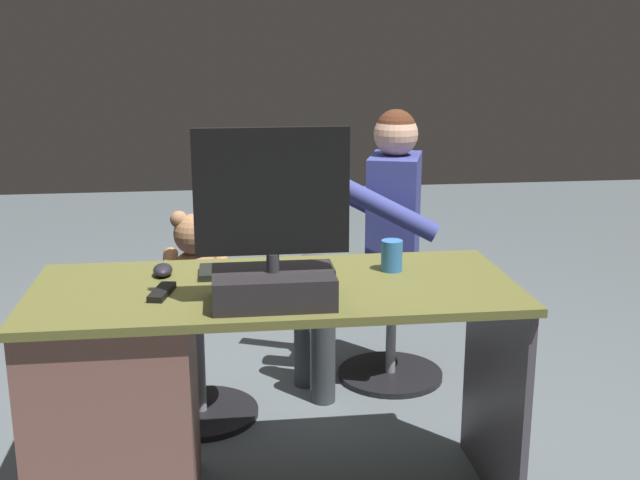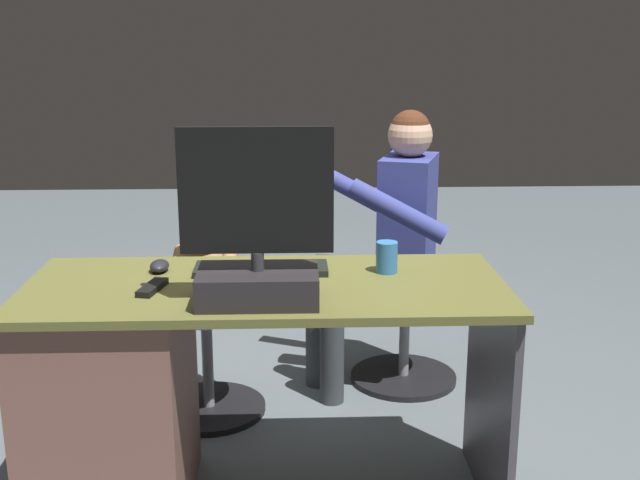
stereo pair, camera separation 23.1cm
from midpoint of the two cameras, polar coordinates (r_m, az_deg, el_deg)
name	(u,v)px [view 1 (the left image)]	position (r m, az deg, el deg)	size (l,w,h in m)	color
ground_plane	(270,444)	(3.04, -5.82, -14.38)	(10.00, 10.00, 0.00)	#565F64
desk	(152,397)	(2.54, -14.60, -10.91)	(1.45, 0.62, 0.74)	brown
monitor	(273,252)	(2.20, -6.43, -0.90)	(0.42, 0.22, 0.49)	#252325
keyboard	(267,270)	(2.51, -6.48, -2.20)	(0.42, 0.14, 0.02)	black
computer_mouse	(163,270)	(2.54, -13.79, -2.13)	(0.06, 0.10, 0.04)	black
cup	(392,256)	(2.51, 2.56, -1.15)	(0.07, 0.07, 0.10)	#3372BF
tv_remote	(162,292)	(2.36, -14.06, -3.68)	(0.04, 0.15, 0.02)	black
office_chair_teddy	(199,349)	(3.16, -10.78, -7.75)	(0.45, 0.45, 0.48)	black
teddy_bear	(195,261)	(3.06, -11.08, -1.50)	(0.25, 0.25, 0.36)	#A0714C
visitor_chair	(391,319)	(3.46, 3.24, -5.74)	(0.46, 0.46, 0.48)	black
person	(376,227)	(3.30, 2.01, 0.95)	(0.57, 0.57, 1.17)	#383F89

